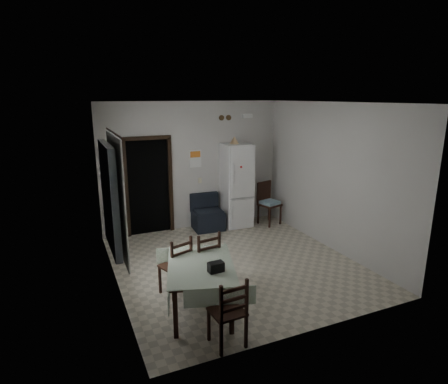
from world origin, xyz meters
name	(u,v)px	position (x,y,z in m)	size (l,w,h in m)	color
ground	(235,264)	(0.00, 0.00, 0.00)	(4.50, 4.50, 0.00)	#B8AF96
ceiling	(236,103)	(0.00, 0.00, 2.90)	(4.20, 4.50, 0.02)	white
wall_back	(193,166)	(0.00, 2.25, 1.45)	(4.20, 0.02, 2.90)	beige
wall_front	(315,228)	(0.00, -2.25, 1.45)	(4.20, 0.02, 2.90)	beige
wall_left	(112,201)	(-2.10, 0.00, 1.45)	(0.02, 4.50, 2.90)	beige
wall_right	(332,177)	(2.10, 0.00, 1.45)	(0.02, 4.50, 2.90)	beige
doorway	(146,185)	(-1.05, 2.45, 1.06)	(1.06, 0.52, 2.22)	black
window_recess	(110,198)	(-2.15, -0.20, 1.55)	(0.10, 1.20, 1.60)	silver
curtain	(117,197)	(-2.04, -0.20, 1.55)	(0.02, 1.45, 1.85)	white
curtain_rod	(113,133)	(-2.03, -0.20, 2.50)	(0.02, 0.02, 1.60)	black
calendar	(195,159)	(0.05, 2.24, 1.62)	(0.28, 0.02, 0.40)	white
calendar_image	(195,154)	(0.05, 2.23, 1.72)	(0.24, 0.01, 0.14)	orange
light_switch	(200,181)	(0.15, 2.24, 1.10)	(0.08, 0.02, 0.12)	beige
vent_left	(221,118)	(0.70, 2.23, 2.52)	(0.12, 0.12, 0.03)	brown
vent_right	(229,118)	(0.88, 2.23, 2.52)	(0.12, 0.12, 0.03)	brown
emergency_light	(247,116)	(1.35, 2.21, 2.55)	(0.25, 0.07, 0.09)	white
fridge	(236,185)	(0.94, 1.93, 0.97)	(0.63, 0.63, 1.95)	silver
tan_cone	(234,140)	(0.89, 1.94, 2.04)	(0.21, 0.21, 0.17)	tan
navy_seat	(208,212)	(0.22, 1.93, 0.40)	(0.67, 0.65, 0.81)	black
corner_chair	(270,204)	(1.71, 1.67, 0.51)	(0.44, 0.44, 1.02)	black
dining_table	(201,287)	(-1.10, -1.20, 0.36)	(0.91, 1.38, 0.72)	#A1B298
black_bag	(216,267)	(-1.00, -1.50, 0.79)	(0.21, 0.13, 0.14)	black
dining_chair_far_left	(175,265)	(-1.30, -0.59, 0.48)	(0.41, 0.41, 0.96)	black
dining_chair_far_right	(204,259)	(-0.83, -0.60, 0.49)	(0.42, 0.42, 0.98)	black
dining_chair_near_head	(227,311)	(-1.08, -2.05, 0.46)	(0.40, 0.40, 0.93)	black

